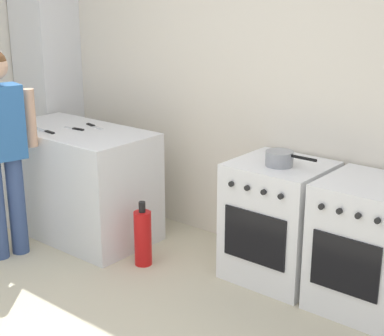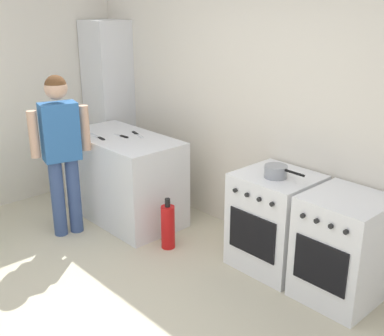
{
  "view_description": "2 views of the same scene",
  "coord_description": "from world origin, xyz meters",
  "px_view_note": "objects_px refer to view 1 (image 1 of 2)",
  "views": [
    {
      "loc": [
        2.32,
        -1.78,
        2.0
      ],
      "look_at": [
        0.11,
        0.91,
        0.93
      ],
      "focal_mm": 55.0,
      "sensor_mm": 36.0,
      "label": 1
    },
    {
      "loc": [
        2.61,
        -1.49,
        2.25
      ],
      "look_at": [
        0.04,
        0.89,
        0.99
      ],
      "focal_mm": 45.0,
      "sensor_mm": 36.0,
      "label": 2
    }
  ],
  "objects_px": {
    "oven_left": "(278,221)",
    "person": "(0,138)",
    "knife_utility": "(94,126)",
    "larder_cabinet": "(49,96)",
    "knife_chef": "(44,130)",
    "oven_right": "(366,245)",
    "pot": "(280,158)",
    "fire_extinguisher": "(143,237)",
    "knife_paring": "(75,129)"
  },
  "relations": [
    {
      "from": "knife_utility",
      "to": "larder_cabinet",
      "type": "bearing_deg",
      "value": 162.11
    },
    {
      "from": "knife_chef",
      "to": "larder_cabinet",
      "type": "xyz_separation_m",
      "value": [
        -0.8,
        0.68,
        0.1
      ]
    },
    {
      "from": "knife_paring",
      "to": "fire_extinguisher",
      "type": "xyz_separation_m",
      "value": [
        0.83,
        -0.1,
        -0.69
      ]
    },
    {
      "from": "person",
      "to": "fire_extinguisher",
      "type": "bearing_deg",
      "value": 30.43
    },
    {
      "from": "oven_right",
      "to": "person",
      "type": "bearing_deg",
      "value": -157.36
    },
    {
      "from": "person",
      "to": "oven_right",
      "type": "bearing_deg",
      "value": 22.64
    },
    {
      "from": "knife_utility",
      "to": "fire_extinguisher",
      "type": "distance_m",
      "value": 1.07
    },
    {
      "from": "pot",
      "to": "knife_chef",
      "type": "height_order",
      "value": "pot"
    },
    {
      "from": "oven_right",
      "to": "larder_cabinet",
      "type": "height_order",
      "value": "larder_cabinet"
    },
    {
      "from": "knife_chef",
      "to": "larder_cabinet",
      "type": "relative_size",
      "value": 0.16
    },
    {
      "from": "fire_extinguisher",
      "to": "larder_cabinet",
      "type": "distance_m",
      "value": 2.03
    },
    {
      "from": "knife_chef",
      "to": "fire_extinguisher",
      "type": "relative_size",
      "value": 0.62
    },
    {
      "from": "oven_left",
      "to": "knife_paring",
      "type": "height_order",
      "value": "knife_paring"
    },
    {
      "from": "knife_chef",
      "to": "fire_extinguisher",
      "type": "xyz_separation_m",
      "value": [
        0.98,
        0.1,
        -0.69
      ]
    },
    {
      "from": "knife_chef",
      "to": "fire_extinguisher",
      "type": "distance_m",
      "value": 1.2
    },
    {
      "from": "knife_chef",
      "to": "person",
      "type": "relative_size",
      "value": 0.2
    },
    {
      "from": "oven_left",
      "to": "oven_right",
      "type": "xyz_separation_m",
      "value": [
        0.65,
        -0.0,
        -0.0
      ]
    },
    {
      "from": "larder_cabinet",
      "to": "knife_chef",
      "type": "bearing_deg",
      "value": -40.26
    },
    {
      "from": "person",
      "to": "larder_cabinet",
      "type": "relative_size",
      "value": 0.79
    },
    {
      "from": "larder_cabinet",
      "to": "knife_paring",
      "type": "bearing_deg",
      "value": -26.75
    },
    {
      "from": "larder_cabinet",
      "to": "fire_extinguisher",
      "type": "bearing_deg",
      "value": -18.05
    },
    {
      "from": "knife_chef",
      "to": "knife_paring",
      "type": "height_order",
      "value": "same"
    },
    {
      "from": "knife_chef",
      "to": "person",
      "type": "distance_m",
      "value": 0.45
    },
    {
      "from": "person",
      "to": "larder_cabinet",
      "type": "xyz_separation_m",
      "value": [
        -0.86,
        1.12,
        0.06
      ]
    },
    {
      "from": "knife_paring",
      "to": "larder_cabinet",
      "type": "distance_m",
      "value": 1.07
    },
    {
      "from": "knife_chef",
      "to": "knife_utility",
      "type": "height_order",
      "value": "same"
    },
    {
      "from": "fire_extinguisher",
      "to": "pot",
      "type": "bearing_deg",
      "value": 25.15
    },
    {
      "from": "oven_left",
      "to": "knife_utility",
      "type": "distance_m",
      "value": 1.73
    },
    {
      "from": "pot",
      "to": "fire_extinguisher",
      "type": "distance_m",
      "value": 1.2
    },
    {
      "from": "knife_utility",
      "to": "oven_right",
      "type": "bearing_deg",
      "value": 5.48
    },
    {
      "from": "oven_right",
      "to": "fire_extinguisher",
      "type": "xyz_separation_m",
      "value": [
        -1.52,
        -0.48,
        -0.21
      ]
    },
    {
      "from": "fire_extinguisher",
      "to": "oven_right",
      "type": "bearing_deg",
      "value": 17.46
    },
    {
      "from": "person",
      "to": "knife_paring",
      "type": "bearing_deg",
      "value": 82.44
    },
    {
      "from": "oven_right",
      "to": "pot",
      "type": "xyz_separation_m",
      "value": [
        -0.63,
        -0.06,
        0.48
      ]
    },
    {
      "from": "knife_chef",
      "to": "knife_paring",
      "type": "bearing_deg",
      "value": 52.64
    },
    {
      "from": "knife_chef",
      "to": "oven_right",
      "type": "bearing_deg",
      "value": 12.93
    },
    {
      "from": "oven_right",
      "to": "fire_extinguisher",
      "type": "distance_m",
      "value": 1.61
    },
    {
      "from": "oven_right",
      "to": "fire_extinguisher",
      "type": "bearing_deg",
      "value": -162.54
    },
    {
      "from": "oven_left",
      "to": "knife_chef",
      "type": "distance_m",
      "value": 2.0
    },
    {
      "from": "fire_extinguisher",
      "to": "larder_cabinet",
      "type": "bearing_deg",
      "value": 161.95
    },
    {
      "from": "oven_left",
      "to": "knife_paring",
      "type": "bearing_deg",
      "value": -167.52
    },
    {
      "from": "knife_utility",
      "to": "person",
      "type": "relative_size",
      "value": 0.16
    },
    {
      "from": "pot",
      "to": "larder_cabinet",
      "type": "xyz_separation_m",
      "value": [
        -2.67,
        0.16,
        0.1
      ]
    },
    {
      "from": "oven_left",
      "to": "person",
      "type": "xyz_separation_m",
      "value": [
        -1.79,
        -1.02,
        0.51
      ]
    },
    {
      "from": "fire_extinguisher",
      "to": "knife_paring",
      "type": "bearing_deg",
      "value": 173.04
    },
    {
      "from": "pot",
      "to": "knife_paring",
      "type": "distance_m",
      "value": 1.75
    },
    {
      "from": "oven_right",
      "to": "oven_left",
      "type": "bearing_deg",
      "value": 180.0
    },
    {
      "from": "fire_extinguisher",
      "to": "larder_cabinet",
      "type": "xyz_separation_m",
      "value": [
        -1.78,
        0.58,
        0.78
      ]
    },
    {
      "from": "oven_left",
      "to": "knife_utility",
      "type": "bearing_deg",
      "value": -172.38
    },
    {
      "from": "knife_paring",
      "to": "knife_utility",
      "type": "bearing_deg",
      "value": 72.11
    }
  ]
}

